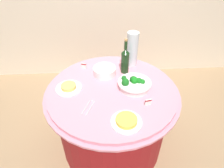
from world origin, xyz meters
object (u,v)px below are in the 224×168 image
object	(u,v)px
food_plate_fried_egg	(126,121)
label_placard_mid	(84,65)
plate_stack	(105,71)
wine_bottle	(125,60)
serving_tongs	(89,107)
food_plate_noodles	(69,87)
broccoli_bowl	(134,84)
decorative_fruit_vase	(132,50)
label_placard_front	(148,102)

from	to	relation	value
food_plate_fried_egg	label_placard_mid	world-z (taller)	label_placard_mid
plate_stack	label_placard_mid	xyz separation A→B (m)	(-0.20, 0.12, -0.00)
wine_bottle	food_plate_fried_egg	xyz separation A→B (m)	(-0.06, -0.63, -0.11)
serving_tongs	food_plate_noodles	xyz separation A→B (m)	(-0.17, 0.23, 0.01)
serving_tongs	food_plate_noodles	size ratio (longest dim) A/B	0.75
broccoli_bowl	food_plate_noodles	size ratio (longest dim) A/B	1.27
food_plate_fried_egg	plate_stack	bearing A→B (deg)	102.43
broccoli_bowl	decorative_fruit_vase	bearing A→B (deg)	84.86
plate_stack	label_placard_front	xyz separation A→B (m)	(0.32, -0.43, -0.00)
broccoli_bowl	serving_tongs	bearing A→B (deg)	-150.44
wine_bottle	label_placard_front	bearing A→B (deg)	-74.41
food_plate_noodles	food_plate_fried_egg	size ratio (longest dim) A/B	1.00
food_plate_fried_egg	label_placard_mid	size ratio (longest dim) A/B	4.00
food_plate_noodles	label_placard_mid	size ratio (longest dim) A/B	4.00
plate_stack	decorative_fruit_vase	size ratio (longest dim) A/B	0.62
serving_tongs	label_placard_front	distance (m)	0.46
decorative_fruit_vase	serving_tongs	xyz separation A→B (m)	(-0.41, -0.58, -0.16)
food_plate_noodles	decorative_fruit_vase	bearing A→B (deg)	30.87
label_placard_front	broccoli_bowl	bearing A→B (deg)	110.71
plate_stack	serving_tongs	distance (m)	0.45
broccoli_bowl	label_placard_front	world-z (taller)	broccoli_bowl
decorative_fruit_vase	food_plate_fried_egg	xyz separation A→B (m)	(-0.14, -0.75, -0.14)
decorative_fruit_vase	food_plate_fried_egg	distance (m)	0.78
wine_bottle	label_placard_mid	world-z (taller)	wine_bottle
wine_bottle	label_placard_front	xyz separation A→B (m)	(0.13, -0.46, -0.10)
decorative_fruit_vase	label_placard_front	bearing A→B (deg)	-85.32
wine_bottle	broccoli_bowl	bearing A→B (deg)	-79.10
food_plate_noodles	label_placard_mid	xyz separation A→B (m)	(0.11, 0.31, 0.02)
wine_bottle	decorative_fruit_vase	size ratio (longest dim) A/B	0.99
decorative_fruit_vase	label_placard_front	world-z (taller)	decorative_fruit_vase
plate_stack	label_placard_front	bearing A→B (deg)	-53.54
broccoli_bowl	label_placard_front	xyz separation A→B (m)	(0.08, -0.21, -0.01)
label_placard_front	plate_stack	bearing A→B (deg)	126.46
wine_bottle	food_plate_noodles	bearing A→B (deg)	-155.92
decorative_fruit_vase	label_placard_mid	xyz separation A→B (m)	(-0.47, -0.04, -0.13)
label_placard_front	label_placard_mid	world-z (taller)	same
broccoli_bowl	wine_bottle	bearing A→B (deg)	100.90
wine_bottle	label_placard_mid	bearing A→B (deg)	167.35
label_placard_front	label_placard_mid	distance (m)	0.75
decorative_fruit_vase	label_placard_front	xyz separation A→B (m)	(0.05, -0.58, -0.13)
serving_tongs	food_plate_noodles	world-z (taller)	food_plate_noodles
wine_bottle	serving_tongs	xyz separation A→B (m)	(-0.33, -0.46, -0.12)
plate_stack	wine_bottle	xyz separation A→B (m)	(0.19, 0.03, 0.09)
plate_stack	food_plate_noodles	size ratio (longest dim) A/B	0.95
wine_bottle	food_plate_noodles	distance (m)	0.56
food_plate_noodles	food_plate_fried_egg	distance (m)	0.60
serving_tongs	food_plate_fried_egg	world-z (taller)	food_plate_fried_egg
decorative_fruit_vase	food_plate_fried_egg	world-z (taller)	decorative_fruit_vase
broccoli_bowl	label_placard_mid	bearing A→B (deg)	142.73
plate_stack	serving_tongs	size ratio (longest dim) A/B	1.27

